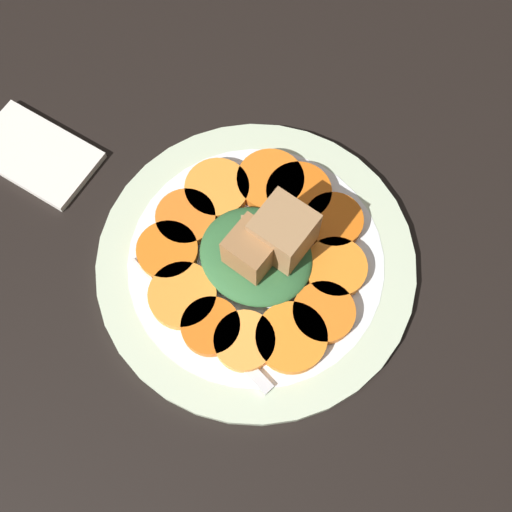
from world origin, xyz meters
The scene contains 17 objects.
table_slab centered at (0.00, 0.00, 1.00)cm, with size 120.00×120.00×2.00cm, color black.
plate centered at (0.00, 0.00, 2.52)cm, with size 30.31×30.31×1.05cm.
carrot_slice_0 centered at (6.84, 2.99, 3.67)cm, with size 5.87×5.87×1.14cm, color orange.
carrot_slice_1 centered at (4.35, 7.10, 3.67)cm, with size 5.68×5.68×1.14cm, color #D56013.
carrot_slice_2 centered at (0.48, 7.97, 3.67)cm, with size 6.40×6.40×1.14cm, color #D66114.
carrot_slice_3 centered at (-3.05, 7.68, 3.67)cm, with size 6.63×6.63×1.14cm, color orange.
carrot_slice_4 centered at (-7.03, 4.20, 3.67)cm, with size 6.32×6.32×1.14cm, color orange.
carrot_slice_5 centered at (-7.90, 0.40, 3.67)cm, with size 5.77×5.77×1.14cm, color orange.
carrot_slice_6 centered at (-7.46, -3.74, 3.67)cm, with size 5.79×5.79×1.14cm, color orange.
carrot_slice_7 centered at (-3.78, -6.68, 3.67)cm, with size 6.28×6.28×1.14cm, color orange.
carrot_slice_8 centered at (-0.47, -7.78, 3.67)cm, with size 5.35×5.35×1.14cm, color orange.
carrot_slice_9 centered at (3.29, -7.33, 3.67)cm, with size 5.50×5.50×1.14cm, color #F99539.
carrot_slice_10 centered at (6.69, -4.89, 3.67)cm, with size 6.45×6.45×1.14cm, color orange.
carrot_slice_11 centered at (8.02, -1.36, 3.67)cm, with size 5.71×5.71×1.14cm, color orange.
center_pile centered at (0.45, 0.45, 5.70)cm, with size 10.79×9.71×6.91cm.
fork centered at (-1.58, -7.37, 3.30)cm, with size 17.60×6.40×0.40cm.
napkin centered at (-25.41, -1.62, 2.40)cm, with size 12.35×7.41×0.80cm.
Camera 1 is at (11.50, -18.79, 59.39)cm, focal length 45.00 mm.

